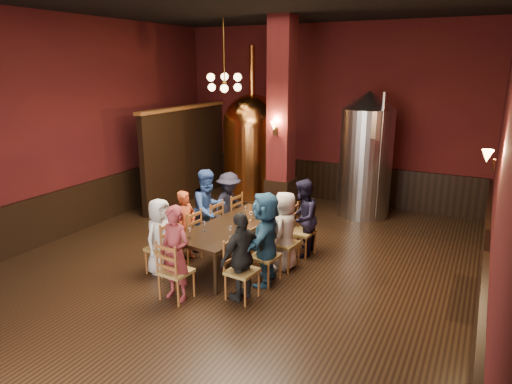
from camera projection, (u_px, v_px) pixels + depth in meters
The scene contains 39 objects.
room at pixel (228, 144), 7.47m from camera, with size 10.00×10.02×4.50m.
wainscot_right at pixel (481, 293), 6.20m from camera, with size 0.08×9.90×1.00m, color black.
wainscot_back at pixel (324, 181), 12.19m from camera, with size 7.90×0.08×1.00m, color black.
wainscot_left at pixel (69, 211), 9.69m from camera, with size 0.08×9.90×1.00m, color black.
column at pixel (281, 124), 10.00m from camera, with size 0.58×0.58×4.50m, color #43110E.
partition at pixel (186, 156), 11.90m from camera, with size 0.22×3.50×2.40m, color black.
pendant_cluster at pixel (224, 82), 10.51m from camera, with size 0.90×0.90×1.70m, color #A57226, non-canonical shape.
sconce_wall at pixel (494, 160), 6.45m from camera, with size 0.20×0.20×0.36m, color black, non-canonical shape.
sconce_column at pixel (276, 127), 9.76m from camera, with size 0.20×0.20×0.36m, color black, non-canonical shape.
dining_table at pixel (235, 228), 8.16m from camera, with size 1.23×2.49×0.75m.
chair_0 at pixel (161, 248), 7.85m from camera, with size 0.46×0.46×0.92m, color brown, non-canonical shape.
person_0 at pixel (160, 236), 7.80m from camera, with size 0.65×0.42×1.34m, color silver.
chair_1 at pixel (187, 236), 8.40m from camera, with size 0.46×0.46×0.92m, color brown, non-canonical shape.
person_1 at pixel (186, 226), 8.34m from camera, with size 0.48×0.31×1.31m, color #A43C1C.
chair_2 at pixel (209, 225), 8.93m from camera, with size 0.46×0.46×0.92m, color brown, non-canonical shape.
person_2 at pixel (209, 209), 8.84m from camera, with size 0.77×0.38×1.58m, color navy.
chair_3 at pixel (229, 216), 9.47m from camera, with size 0.46×0.46×0.92m, color brown, non-canonical shape.
person_3 at pixel (229, 205), 9.41m from camera, with size 0.90×0.52×1.39m, color black.
chair_4 at pixel (242, 271), 6.97m from camera, with size 0.46×0.46×0.92m, color brown, non-canonical shape.
person_4 at pixel (242, 256), 6.90m from camera, with size 0.82×0.34×1.40m, color black.
chair_5 at pixel (265, 256), 7.51m from camera, with size 0.46×0.46×0.92m, color brown, non-canonical shape.
person_5 at pixel (265, 238), 7.42m from camera, with size 1.44×0.46×1.56m, color #2A5A7F.
chair_6 at pixel (285, 243), 8.04m from camera, with size 0.46×0.46×0.92m, color brown, non-canonical shape.
person_6 at pixel (285, 230), 7.98m from camera, with size 0.68×0.44×1.40m, color beige.
chair_7 at pixel (302, 232), 8.59m from camera, with size 0.46×0.46×0.92m, color brown, non-canonical shape.
person_7 at pixel (303, 218), 8.51m from camera, with size 0.72×0.35×1.47m, color black.
chair_8 at pixel (176, 271), 6.96m from camera, with size 0.46×0.46×0.92m, color brown, non-canonical shape.
person_8 at pixel (175, 254), 6.89m from camera, with size 0.55×0.36×1.50m, color maroon.
copper_kettle at pixel (252, 147), 11.81m from camera, with size 1.84×1.84×3.95m.
steel_vessel at pixel (366, 155), 10.63m from camera, with size 1.59×1.59×2.94m.
rose_vase at pixel (264, 202), 8.65m from camera, with size 0.21×0.21×0.36m.
wine_glass_0 at pixel (190, 233), 7.49m from camera, with size 0.07×0.07×0.17m, color white, non-canonical shape.
wine_glass_1 at pixel (253, 209), 8.70m from camera, with size 0.07×0.07×0.17m, color white, non-canonical shape.
wine_glass_2 at pixel (246, 211), 8.59m from camera, with size 0.07×0.07×0.17m, color white, non-canonical shape.
wine_glass_3 at pixel (251, 216), 8.30m from camera, with size 0.07×0.07×0.17m, color white, non-canonical shape.
wine_glass_4 at pixel (230, 232), 7.54m from camera, with size 0.07×0.07×0.17m, color white, non-canonical shape.
wine_glass_5 at pixel (253, 209), 8.74m from camera, with size 0.07×0.07×0.17m, color white, non-canonical shape.
wine_glass_6 at pixel (204, 226), 7.79m from camera, with size 0.07×0.07×0.17m, color white, non-canonical shape.
wine_glass_7 at pixel (257, 209), 8.70m from camera, with size 0.07×0.07×0.17m, color white, non-canonical shape.
Camera 1 is at (3.79, -6.38, 3.51)m, focal length 32.00 mm.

